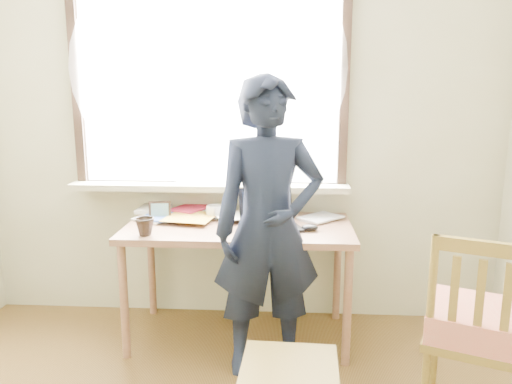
# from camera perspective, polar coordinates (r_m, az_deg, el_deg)

# --- Properties ---
(room_shell) EXTENTS (3.52, 4.02, 2.61)m
(room_shell) POSITION_cam_1_polar(r_m,az_deg,el_deg) (1.57, -9.19, 13.91)
(room_shell) COLOR #BEBB99
(room_shell) RESTS_ON ground
(desk) EXTENTS (1.39, 0.70, 0.74)m
(desk) POSITION_cam_1_polar(r_m,az_deg,el_deg) (3.11, -1.98, -5.16)
(desk) COLOR #865D43
(desk) RESTS_ON ground
(laptop) EXTENTS (0.41, 0.37, 0.23)m
(laptop) POSITION_cam_1_polar(r_m,az_deg,el_deg) (3.03, 1.51, -3.02)
(laptop) COLOR black
(laptop) RESTS_ON desk
(mug_white) EXTENTS (0.14, 0.14, 0.09)m
(mug_white) POSITION_cam_1_polar(r_m,az_deg,el_deg) (3.24, -4.77, -2.29)
(mug_white) COLOR white
(mug_white) RESTS_ON desk
(mug_dark) EXTENTS (0.12, 0.12, 0.10)m
(mug_dark) POSITION_cam_1_polar(r_m,az_deg,el_deg) (2.93, -12.59, -3.88)
(mug_dark) COLOR black
(mug_dark) RESTS_ON desk
(mouse) EXTENTS (0.10, 0.07, 0.04)m
(mouse) POSITION_cam_1_polar(r_m,az_deg,el_deg) (2.97, 6.15, -4.07)
(mouse) COLOR black
(mouse) RESTS_ON desk
(desk_clutter) EXTENTS (0.84, 0.54, 0.05)m
(desk_clutter) POSITION_cam_1_polar(r_m,az_deg,el_deg) (3.32, -7.77, -2.33)
(desk_clutter) COLOR #2E4B96
(desk_clutter) RESTS_ON desk
(book_a) EXTENTS (0.23, 0.29, 0.03)m
(book_a) POSITION_cam_1_polar(r_m,az_deg,el_deg) (3.36, -7.35, -2.36)
(book_a) COLOR white
(book_a) RESTS_ON desk
(book_b) EXTENTS (0.32, 0.32, 0.02)m
(book_b) POSITION_cam_1_polar(r_m,az_deg,el_deg) (3.29, 6.14, -2.66)
(book_b) COLOR white
(book_b) RESTS_ON desk
(picture_frame) EXTENTS (0.14, 0.04, 0.11)m
(picture_frame) POSITION_cam_1_polar(r_m,az_deg,el_deg) (3.26, -10.92, -2.16)
(picture_frame) COLOR black
(picture_frame) RESTS_ON desk
(work_chair) EXTENTS (0.43, 0.41, 0.42)m
(work_chair) POSITION_cam_1_polar(r_m,az_deg,el_deg) (2.28, 3.83, -20.57)
(work_chair) COLOR olive
(work_chair) RESTS_ON ground
(side_chair) EXTENTS (0.57, 0.56, 0.96)m
(side_chair) POSITION_cam_1_polar(r_m,az_deg,el_deg) (2.58, 24.00, -13.80)
(side_chair) COLOR olive
(side_chair) RESTS_ON ground
(person) EXTENTS (0.67, 0.51, 1.65)m
(person) POSITION_cam_1_polar(r_m,az_deg,el_deg) (2.72, 1.43, -4.20)
(person) COLOR black
(person) RESTS_ON ground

